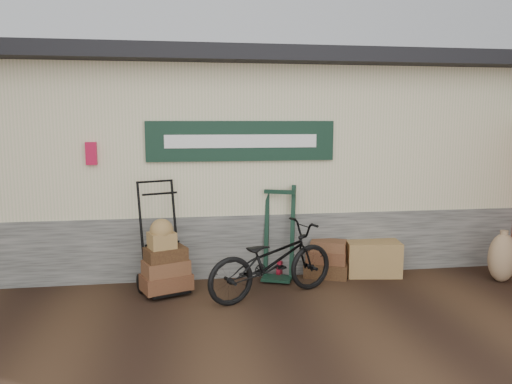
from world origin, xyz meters
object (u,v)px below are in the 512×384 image
(green_barrow, at_px, (279,233))
(wicker_hamper, at_px, (372,258))
(porter_trolley, at_px, (161,236))
(suitcase_stack, at_px, (327,258))
(bicycle, at_px, (272,257))

(green_barrow, bearing_deg, wicker_hamper, 21.80)
(green_barrow, relative_size, wicker_hamper, 1.74)
(porter_trolley, xyz_separation_m, wicker_hamper, (3.01, 0.26, -0.49))
(porter_trolley, bearing_deg, suitcase_stack, -14.52)
(bicycle, bearing_deg, wicker_hamper, -88.04)
(suitcase_stack, xyz_separation_m, wicker_hamper, (0.69, 0.00, -0.02))
(green_barrow, distance_m, wicker_hamper, 1.45)
(suitcase_stack, height_order, wicker_hamper, suitcase_stack)
(suitcase_stack, height_order, bicycle, bicycle)
(wicker_hamper, bearing_deg, bicycle, -156.51)
(porter_trolley, distance_m, green_barrow, 1.64)
(porter_trolley, height_order, bicycle, porter_trolley)
(green_barrow, distance_m, bicycle, 0.75)
(bicycle, bearing_deg, green_barrow, -39.75)
(green_barrow, bearing_deg, suitcase_stack, 21.80)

